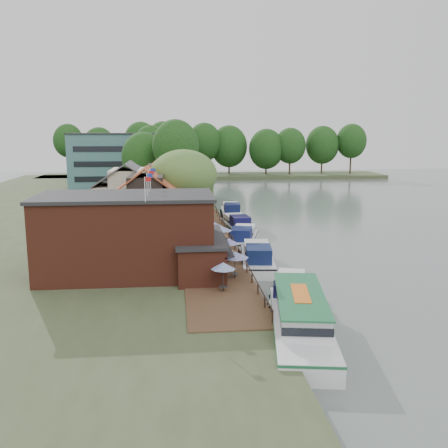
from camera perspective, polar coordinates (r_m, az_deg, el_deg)
name	(u,v)px	position (r m, az deg, el deg)	size (l,w,h in m)	color
ground	(299,277)	(48.52, 8.52, -5.96)	(260.00, 260.00, 0.00)	slate
land_bank	(59,216)	(83.20, -18.32, 0.92)	(50.00, 140.00, 1.00)	#384728
quay_deck	(208,244)	(56.62, -1.82, -2.35)	(6.00, 50.00, 0.10)	#47301E
quay_rail	(231,239)	(57.24, 0.85, -1.74)	(0.20, 49.00, 1.00)	black
pub	(149,234)	(45.05, -8.53, -1.16)	(20.00, 11.00, 7.30)	maroon
hotel_block	(129,160)	(115.71, -10.86, 7.17)	(25.40, 12.40, 12.30)	#38666B
cottage_a	(147,204)	(59.76, -8.82, 2.32)	(8.60, 7.60, 8.50)	black
cottage_b	(129,194)	(69.87, -10.85, 3.44)	(9.60, 8.60, 8.50)	beige
cottage_c	(160,186)	(78.55, -7.35, 4.32)	(7.60, 7.60, 8.50)	black
willow	(184,190)	(64.51, -4.60, 3.88)	(8.60, 8.60, 10.43)	#476B2D
umbrella_0	(223,277)	(39.96, -0.08, -6.06)	(2.01, 2.01, 2.38)	#1B4298
umbrella_1	(235,265)	(43.45, 1.24, -4.68)	(2.45, 2.45, 2.38)	navy
umbrella_2	(222,258)	(45.76, -0.20, -3.89)	(2.03, 2.03, 2.38)	navy
umbrella_3	(229,250)	(48.64, 0.53, -3.01)	(2.02, 2.02, 2.38)	navy
umbrella_4	(212,245)	(50.67, -1.35, -2.46)	(2.21, 2.21, 2.38)	navy
umbrella_5	(221,236)	(54.97, -0.33, -1.42)	(2.44, 2.44, 2.38)	navy
umbrella_6	(212,231)	(57.79, -1.33, -0.82)	(2.08, 2.08, 2.38)	navy
cruiser_0	(290,288)	(41.21, 7.52, -7.26)	(3.13, 9.68, 2.34)	silver
cruiser_1	(257,255)	(50.88, 3.84, -3.54)	(3.50, 10.80, 2.65)	white
cruiser_2	(243,235)	(60.60, 2.21, -1.29)	(3.32, 10.25, 2.50)	silver
cruiser_3	(237,223)	(68.78, 1.48, 0.15)	(3.33, 10.29, 2.51)	silver
cruiser_4	(231,210)	(79.93, 0.85, 1.65)	(3.39, 10.48, 2.57)	white
tour_boat	(301,317)	(34.31, 8.78, -10.44)	(3.87, 13.71, 2.99)	silver
swan	(295,319)	(37.33, 8.11, -10.75)	(0.44, 0.44, 0.44)	white
bank_tree_0	(176,162)	(88.45, -5.52, 7.09)	(8.12, 8.12, 14.74)	#143811
bank_tree_1	(144,166)	(94.57, -9.14, 6.57)	(8.16, 8.16, 12.56)	#143811
bank_tree_2	(146,167)	(103.09, -8.86, 6.46)	(7.32, 7.32, 10.97)	#143811
bank_tree_3	(163,160)	(123.56, -7.03, 7.30)	(6.55, 6.55, 11.50)	#143811
bank_tree_4	(164,155)	(129.80, -6.91, 7.79)	(6.17, 6.17, 12.99)	#143811
bank_tree_5	(151,151)	(138.86, -8.37, 8.20)	(8.75, 8.75, 14.29)	#143811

